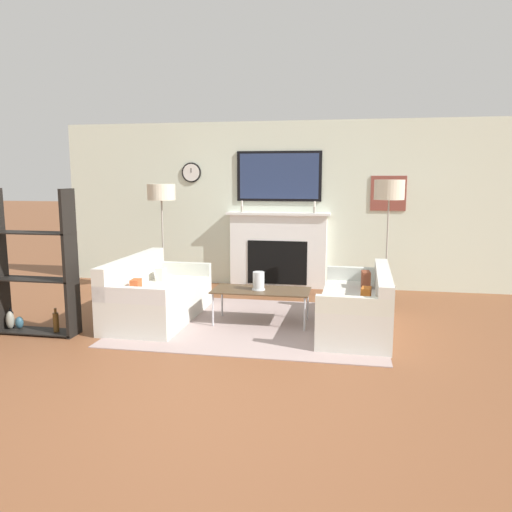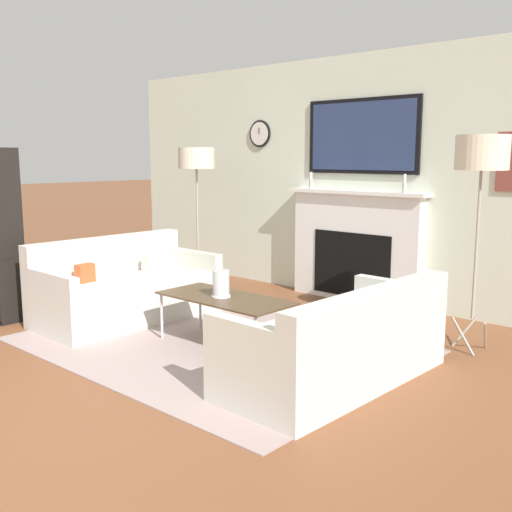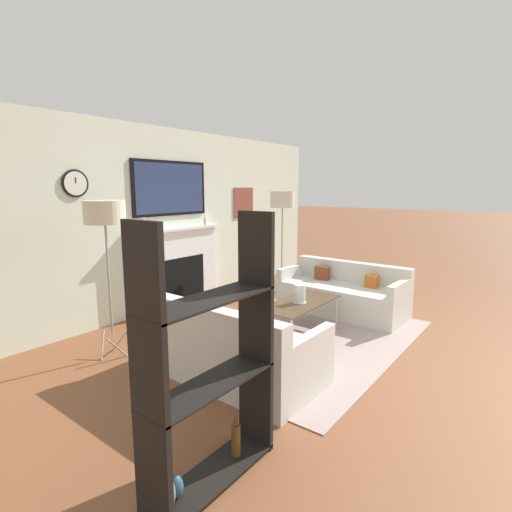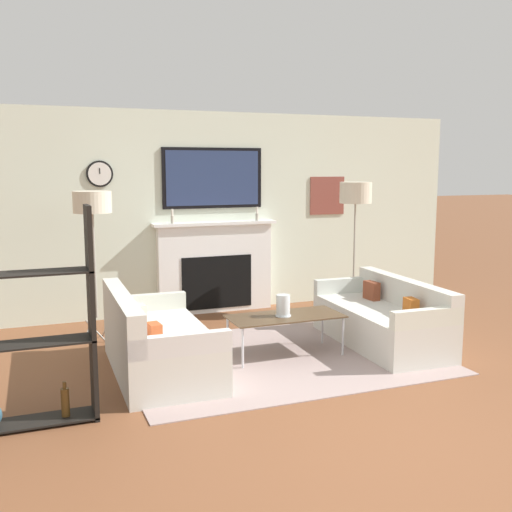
{
  "view_description": "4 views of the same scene",
  "coord_description": "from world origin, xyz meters",
  "px_view_note": "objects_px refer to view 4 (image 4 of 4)",
  "views": [
    {
      "loc": [
        1.11,
        -3.91,
        1.82
      ],
      "look_at": [
        -0.06,
        2.48,
        0.78
      ],
      "focal_mm": 35.0,
      "sensor_mm": 36.0,
      "label": 1
    },
    {
      "loc": [
        3.57,
        -1.46,
        1.61
      ],
      "look_at": [
        0.28,
        2.2,
        0.78
      ],
      "focal_mm": 42.0,
      "sensor_mm": 36.0,
      "label": 2
    },
    {
      "loc": [
        -4.05,
        -0.43,
        1.84
      ],
      "look_at": [
        -0.21,
        2.47,
        1.01
      ],
      "focal_mm": 28.0,
      "sensor_mm": 36.0,
      "label": 3
    },
    {
      "loc": [
        -2.4,
        -3.54,
        1.97
      ],
      "look_at": [
        -0.13,
        2.3,
        1.03
      ],
      "focal_mm": 42.0,
      "sensor_mm": 36.0,
      "label": 4
    }
  ],
  "objects_px": {
    "couch_right": "(383,321)",
    "hurricane_candle": "(283,307)",
    "shelf_unit": "(27,334)",
    "floor_lamp_right": "(356,194)",
    "floor_lamp_left": "(92,204)",
    "couch_left": "(156,345)",
    "coffee_table": "(285,318)"
  },
  "relations": [
    {
      "from": "couch_left",
      "to": "couch_right",
      "type": "bearing_deg",
      "value": -0.03
    },
    {
      "from": "hurricane_candle",
      "to": "coffee_table",
      "type": "bearing_deg",
      "value": 23.66
    },
    {
      "from": "floor_lamp_right",
      "to": "shelf_unit",
      "type": "relative_size",
      "value": 1.06
    },
    {
      "from": "floor_lamp_right",
      "to": "shelf_unit",
      "type": "distance_m",
      "value": 4.73
    },
    {
      "from": "floor_lamp_left",
      "to": "shelf_unit",
      "type": "relative_size",
      "value": 1.02
    },
    {
      "from": "couch_right",
      "to": "shelf_unit",
      "type": "xyz_separation_m",
      "value": [
        -3.7,
        -0.82,
        0.45
      ]
    },
    {
      "from": "floor_lamp_left",
      "to": "shelf_unit",
      "type": "distance_m",
      "value": 2.44
    },
    {
      "from": "hurricane_candle",
      "to": "floor_lamp_left",
      "type": "relative_size",
      "value": 0.13
    },
    {
      "from": "shelf_unit",
      "to": "couch_right",
      "type": "bearing_deg",
      "value": 12.55
    },
    {
      "from": "hurricane_candle",
      "to": "floor_lamp_left",
      "type": "height_order",
      "value": "floor_lamp_left"
    },
    {
      "from": "couch_left",
      "to": "floor_lamp_right",
      "type": "height_order",
      "value": "floor_lamp_right"
    },
    {
      "from": "couch_left",
      "to": "coffee_table",
      "type": "xyz_separation_m",
      "value": [
        1.37,
        0.03,
        0.13
      ]
    },
    {
      "from": "couch_left",
      "to": "shelf_unit",
      "type": "height_order",
      "value": "shelf_unit"
    },
    {
      "from": "couch_left",
      "to": "coffee_table",
      "type": "height_order",
      "value": "couch_left"
    },
    {
      "from": "couch_right",
      "to": "floor_lamp_right",
      "type": "distance_m",
      "value": 1.94
    },
    {
      "from": "coffee_table",
      "to": "hurricane_candle",
      "type": "distance_m",
      "value": 0.13
    },
    {
      "from": "coffee_table",
      "to": "floor_lamp_left",
      "type": "bearing_deg",
      "value": 143.32
    },
    {
      "from": "couch_right",
      "to": "hurricane_candle",
      "type": "distance_m",
      "value": 1.24
    },
    {
      "from": "hurricane_candle",
      "to": "floor_lamp_right",
      "type": "distance_m",
      "value": 2.36
    },
    {
      "from": "couch_right",
      "to": "floor_lamp_right",
      "type": "xyz_separation_m",
      "value": [
        0.41,
        1.35,
        1.34
      ]
    },
    {
      "from": "couch_left",
      "to": "coffee_table",
      "type": "bearing_deg",
      "value": 1.23
    },
    {
      "from": "coffee_table",
      "to": "hurricane_candle",
      "type": "height_order",
      "value": "hurricane_candle"
    },
    {
      "from": "shelf_unit",
      "to": "floor_lamp_left",
      "type": "bearing_deg",
      "value": 71.08
    },
    {
      "from": "floor_lamp_right",
      "to": "shelf_unit",
      "type": "xyz_separation_m",
      "value": [
        -4.1,
        -2.17,
        -0.89
      ]
    },
    {
      "from": "floor_lamp_right",
      "to": "shelf_unit",
      "type": "height_order",
      "value": "floor_lamp_right"
    },
    {
      "from": "shelf_unit",
      "to": "hurricane_candle",
      "type": "bearing_deg",
      "value": 18.69
    },
    {
      "from": "coffee_table",
      "to": "shelf_unit",
      "type": "height_order",
      "value": "shelf_unit"
    },
    {
      "from": "couch_right",
      "to": "floor_lamp_left",
      "type": "bearing_deg",
      "value": 155.42
    },
    {
      "from": "floor_lamp_left",
      "to": "hurricane_candle",
      "type": "bearing_deg",
      "value": -37.44
    },
    {
      "from": "couch_right",
      "to": "shelf_unit",
      "type": "height_order",
      "value": "shelf_unit"
    },
    {
      "from": "coffee_table",
      "to": "shelf_unit",
      "type": "xyz_separation_m",
      "value": [
        -2.52,
        -0.85,
        0.32
      ]
    },
    {
      "from": "floor_lamp_right",
      "to": "couch_right",
      "type": "bearing_deg",
      "value": -106.87
    }
  ]
}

